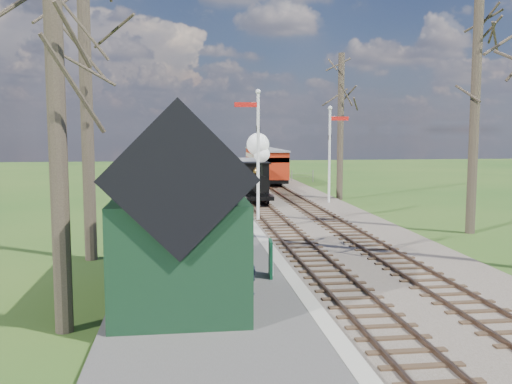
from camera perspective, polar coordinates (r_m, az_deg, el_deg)
ground at (r=12.01m, az=14.27°, el=-15.18°), size 140.00×140.00×0.00m
distant_hills at (r=77.72m, az=-3.03°, el=-9.10°), size 114.40×48.00×22.02m
ballast_bed at (r=33.12m, az=2.26°, el=-1.22°), size 8.00×60.00×0.10m
track_near at (r=32.92m, az=0.03°, el=-1.17°), size 1.60×60.00×0.15m
track_far at (r=33.35m, az=4.47°, el=-1.09°), size 1.60×60.00×0.15m
platform at (r=24.75m, az=-5.62°, el=-3.67°), size 5.00×44.00×0.20m
coping_strip at (r=24.92m, az=-0.32°, el=-3.56°), size 0.40×44.00×0.21m
station_shed at (r=14.52m, az=-7.61°, el=-2.05°), size 3.25×6.30×4.78m
semaphore_near at (r=26.60m, az=0.06°, el=4.68°), size 1.22×0.24×6.22m
semaphore_far at (r=33.51m, az=7.49°, el=4.48°), size 1.22×0.24×5.72m
bare_trees at (r=21.23m, az=7.87°, el=8.51°), size 15.51×22.39×12.00m
fence_line at (r=46.74m, az=-1.83°, el=1.57°), size 12.60×0.08×1.00m
locomotive at (r=32.57m, az=0.05°, el=1.85°), size 1.59×3.71×3.97m
coach at (r=38.61m, az=-1.10°, el=1.81°), size 1.85×6.36×1.95m
red_carriage_a at (r=44.32m, az=1.47°, el=2.61°), size 2.14×5.29×2.25m
red_carriage_b at (r=49.75m, az=0.49°, el=3.01°), size 2.14×5.29×2.25m
sign_board at (r=16.24m, az=1.49°, el=-6.66°), size 0.16×0.72×1.05m
bench at (r=15.59m, az=-2.97°, el=-7.81°), size 0.47×1.39×0.78m
person at (r=14.59m, az=-0.62°, el=-7.81°), size 0.44×0.52×1.21m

